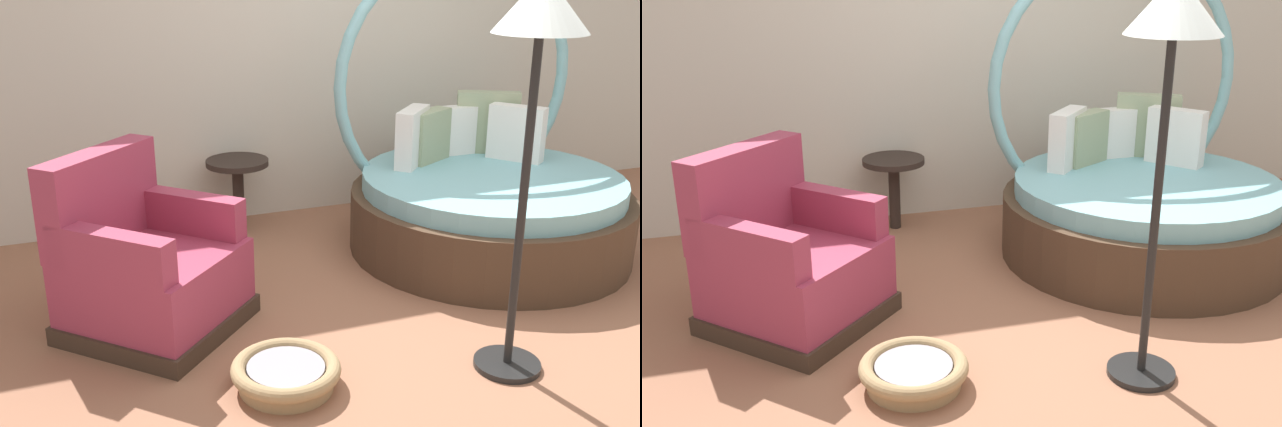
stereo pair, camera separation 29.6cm
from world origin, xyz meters
TOP-DOWN VIEW (x-y plane):
  - ground_plane at (0.00, 0.00)m, footprint 8.00×8.00m
  - back_wall at (0.00, 2.10)m, footprint 8.00×0.12m
  - round_daybed at (0.84, 0.92)m, footprint 1.84×1.84m
  - red_armchair at (-1.45, 0.54)m, footprint 1.13×1.13m
  - pet_basket at (-0.95, -0.28)m, footprint 0.51×0.51m
  - side_table at (-0.63, 1.78)m, footprint 0.44×0.44m
  - floor_lamp at (0.10, -0.49)m, footprint 0.40×0.40m

SIDE VIEW (x-z plane):
  - ground_plane at x=0.00m, z-range -0.02..0.00m
  - pet_basket at x=-0.95m, z-range 0.01..0.14m
  - red_armchair at x=-1.45m, z-range -0.14..0.80m
  - round_daybed at x=0.84m, z-range -0.60..1.36m
  - side_table at x=-0.63m, z-range 0.17..0.69m
  - back_wall at x=0.00m, z-range 0.00..2.64m
  - floor_lamp at x=0.10m, z-range 0.62..2.44m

